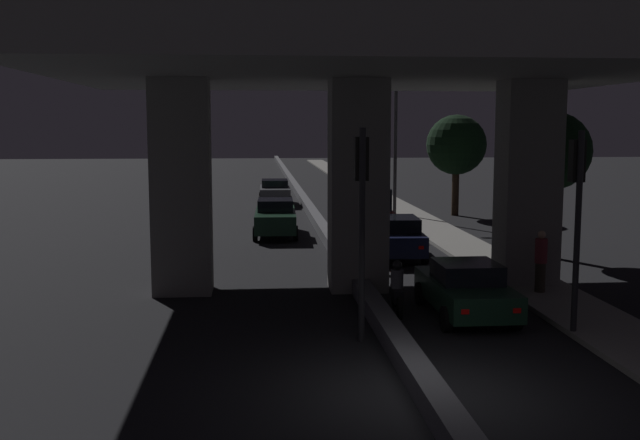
% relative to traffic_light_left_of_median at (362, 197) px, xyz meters
% --- Properties ---
extents(ground_plane, '(200.00, 200.00, 0.00)m').
position_rel_traffic_light_left_of_median_xyz_m(ground_plane, '(0.64, -3.41, -3.22)').
color(ground_plane, black).
extents(median_divider, '(0.48, 126.00, 0.44)m').
position_rel_traffic_light_left_of_median_xyz_m(median_divider, '(0.64, 31.59, -3.00)').
color(median_divider, '#4C4C51').
rests_on(median_divider, ground_plane).
extents(sidewalk_right, '(2.12, 126.00, 0.13)m').
position_rel_traffic_light_left_of_median_xyz_m(sidewalk_right, '(5.82, 24.59, -3.16)').
color(sidewalk_right, gray).
rests_on(sidewalk_right, ground_plane).
extents(elevated_overpass, '(17.09, 13.87, 8.93)m').
position_rel_traffic_light_left_of_median_xyz_m(elevated_overpass, '(0.64, 5.27, 3.53)').
color(elevated_overpass, gray).
rests_on(elevated_overpass, ground_plane).
extents(traffic_light_left_of_median, '(0.30, 0.49, 4.72)m').
position_rel_traffic_light_left_of_median_xyz_m(traffic_light_left_of_median, '(0.00, 0.00, 0.00)').
color(traffic_light_left_of_median, black).
rests_on(traffic_light_left_of_median, ground_plane).
extents(traffic_light_right_of_median, '(0.30, 0.49, 4.66)m').
position_rel_traffic_light_left_of_median_xyz_m(traffic_light_right_of_median, '(4.86, 0.00, -0.04)').
color(traffic_light_right_of_median, black).
rests_on(traffic_light_right_of_median, ground_plane).
extents(street_lamp, '(1.94, 0.32, 7.54)m').
position_rel_traffic_light_left_of_median_xyz_m(street_lamp, '(4.74, 22.81, 1.23)').
color(street_lamp, '#2D2D30').
rests_on(street_lamp, ground_plane).
extents(car_dark_green_lead, '(1.88, 4.11, 1.41)m').
position_rel_traffic_light_left_of_median_xyz_m(car_dark_green_lead, '(2.90, 1.85, -2.51)').
color(car_dark_green_lead, black).
rests_on(car_dark_green_lead, ground_plane).
extents(car_dark_blue_second, '(2.11, 4.19, 1.51)m').
position_rel_traffic_light_left_of_median_xyz_m(car_dark_blue_second, '(2.70, 10.41, -2.45)').
color(car_dark_blue_second, '#141938').
rests_on(car_dark_blue_second, ground_plane).
extents(car_dark_red_third, '(2.13, 4.12, 2.06)m').
position_rel_traffic_light_left_of_median_xyz_m(car_dark_red_third, '(2.75, 16.70, -2.15)').
color(car_dark_red_third, '#591414').
rests_on(car_dark_red_third, ground_plane).
extents(car_dark_green_lead_oncoming, '(1.99, 4.83, 1.59)m').
position_rel_traffic_light_left_of_median_xyz_m(car_dark_green_lead_oncoming, '(-1.47, 16.32, -2.42)').
color(car_dark_green_lead_oncoming, black).
rests_on(car_dark_green_lead_oncoming, ground_plane).
extents(car_grey_second_oncoming, '(1.99, 4.38, 1.51)m').
position_rel_traffic_light_left_of_median_xyz_m(car_grey_second_oncoming, '(-1.17, 29.50, -2.43)').
color(car_grey_second_oncoming, '#515459').
rests_on(car_grey_second_oncoming, ground_plane).
extents(motorcycle_black_filtering_near, '(0.34, 1.86, 1.37)m').
position_rel_traffic_light_left_of_median_xyz_m(motorcycle_black_filtering_near, '(1.26, 2.33, -2.64)').
color(motorcycle_black_filtering_near, black).
rests_on(motorcycle_black_filtering_near, ground_plane).
extents(motorcycle_red_filtering_mid, '(0.32, 1.94, 1.43)m').
position_rel_traffic_light_left_of_median_xyz_m(motorcycle_red_filtering_mid, '(1.19, 8.38, -2.62)').
color(motorcycle_red_filtering_mid, black).
rests_on(motorcycle_red_filtering_mid, ground_plane).
extents(motorcycle_white_filtering_far, '(0.33, 1.94, 1.50)m').
position_rel_traffic_light_left_of_median_xyz_m(motorcycle_white_filtering_far, '(1.15, 16.70, -2.59)').
color(motorcycle_white_filtering_far, black).
rests_on(motorcycle_white_filtering_far, ground_plane).
extents(pedestrian_on_sidewalk, '(0.34, 0.34, 1.73)m').
position_rel_traffic_light_left_of_median_xyz_m(pedestrian_on_sidewalk, '(5.62, 3.89, -2.22)').
color(pedestrian_on_sidewalk, '#2D261E').
rests_on(pedestrian_on_sidewalk, sidewalk_right).
extents(roadside_tree_kerbside_near, '(2.82, 2.82, 5.28)m').
position_rel_traffic_light_left_of_median_xyz_m(roadside_tree_kerbside_near, '(8.30, 10.01, 0.60)').
color(roadside_tree_kerbside_near, '#2D2116').
rests_on(roadside_tree_kerbside_near, ground_plane).
extents(roadside_tree_kerbside_mid, '(3.18, 3.18, 5.37)m').
position_rel_traffic_light_left_of_median_xyz_m(roadside_tree_kerbside_mid, '(8.32, 22.99, 0.53)').
color(roadside_tree_kerbside_mid, '#2D2116').
rests_on(roadside_tree_kerbside_mid, ground_plane).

